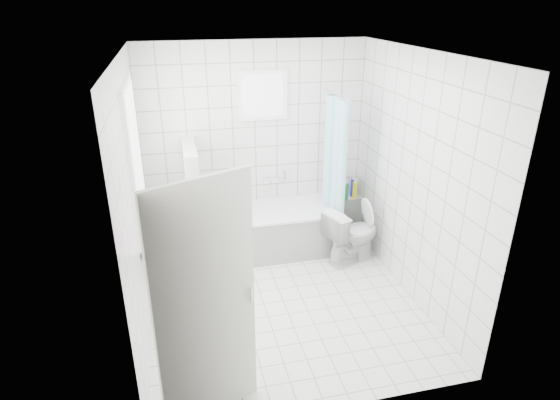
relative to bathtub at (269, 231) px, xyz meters
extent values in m
plane|color=white|center=(-0.08, -1.12, -0.29)|extent=(3.00, 3.00, 0.00)
plane|color=white|center=(-0.08, -1.12, 2.31)|extent=(3.00, 3.00, 0.00)
cube|color=white|center=(-0.08, 0.38, 1.01)|extent=(2.80, 0.02, 2.60)
cube|color=white|center=(-0.08, -2.62, 1.01)|extent=(2.80, 0.02, 2.60)
cube|color=white|center=(-1.48, -1.12, 1.01)|extent=(0.02, 3.00, 2.60)
cube|color=white|center=(1.32, -1.12, 1.01)|extent=(0.02, 3.00, 2.60)
cube|color=white|center=(-1.44, -0.82, 1.31)|extent=(0.01, 0.90, 1.40)
cube|color=white|center=(0.02, 0.33, 1.66)|extent=(0.50, 0.01, 0.50)
cube|color=white|center=(-1.39, -0.82, 0.57)|extent=(0.18, 1.02, 0.08)
cube|color=silver|center=(-0.97, -2.44, 0.71)|extent=(0.75, 0.36, 2.00)
cube|color=white|center=(0.00, 0.00, -0.02)|extent=(1.70, 0.75, 0.55)
cube|color=white|center=(0.00, 0.00, 0.27)|extent=(1.72, 0.77, 0.03)
cube|color=white|center=(-0.92, -0.05, 0.46)|extent=(0.15, 0.85, 1.50)
cube|color=white|center=(1.15, 0.25, -0.02)|extent=(0.40, 0.24, 0.55)
imported|color=white|center=(0.95, -0.47, 0.07)|extent=(0.80, 0.61, 0.72)
cylinder|color=silver|center=(0.80, -0.02, 1.71)|extent=(0.02, 0.80, 0.02)
cube|color=silver|center=(0.10, 0.33, 0.56)|extent=(0.18, 0.06, 0.06)
imported|color=#C44C97|center=(-1.38, -1.21, 0.74)|extent=(0.14, 0.14, 0.26)
imported|color=white|center=(-1.38, -0.69, 0.75)|extent=(0.15, 0.15, 0.29)
imported|color=#35E6F1|center=(-1.38, -1.03, 0.69)|extent=(0.10, 0.10, 0.17)
cylinder|color=#FDF61A|center=(1.23, 0.18, 0.37)|extent=(0.06, 0.06, 0.23)
cylinder|color=red|center=(1.09, 0.29, 0.36)|extent=(0.06, 0.06, 0.21)
cylinder|color=#1A1DD2|center=(1.22, 0.26, 0.38)|extent=(0.06, 0.06, 0.24)
cylinder|color=#178B45|center=(1.09, 0.16, 0.38)|extent=(0.06, 0.06, 0.23)
camera|label=1|loc=(-1.09, -5.24, 2.75)|focal=30.00mm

